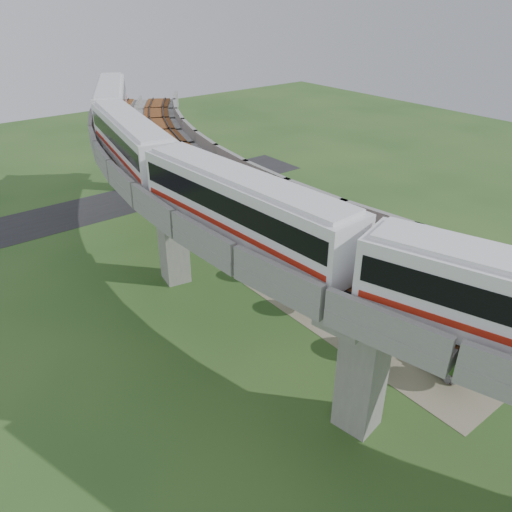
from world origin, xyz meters
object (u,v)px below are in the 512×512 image
object	(u,v)px
car_red	(433,287)
car_dark	(277,245)
car_white	(438,363)
metro_train	(211,164)

from	to	relation	value
car_red	car_dark	xyz separation A→B (m)	(-5.13, 13.83, -0.07)
car_white	metro_train	bearing A→B (deg)	118.74
car_red	car_white	bearing A→B (deg)	-65.88
car_red	car_dark	world-z (taller)	car_red
car_red	car_dark	size ratio (longest dim) A/B	0.99
metro_train	car_dark	world-z (taller)	metro_train
metro_train	car_red	size ratio (longest dim) A/B	16.50
car_white	car_red	distance (m)	9.79
car_white	car_red	bearing A→B (deg)	35.21
car_white	car_dark	distance (m)	19.87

